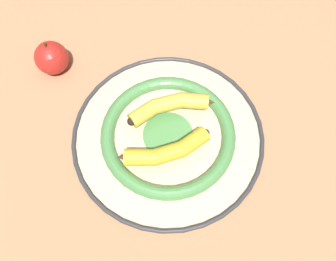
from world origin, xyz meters
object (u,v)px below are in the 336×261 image
Objects in this scene: decorative_bowl at (168,135)px; apple at (52,58)px; banana_b at (170,105)px; banana_a at (166,151)px.

apple is at bearing -155.24° from decorative_bowl.
decorative_bowl is 0.06m from banana_b.
banana_a is at bearing -35.67° from decorative_bowl.
banana_a is 0.10m from banana_b.
banana_b is 0.28m from apple.
banana_b is 2.08× the size of apple.
apple reaches higher than banana_b.
apple reaches higher than decorative_bowl.
apple is at bearing -42.10° from banana_b.
banana_a is 2.11× the size of apple.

